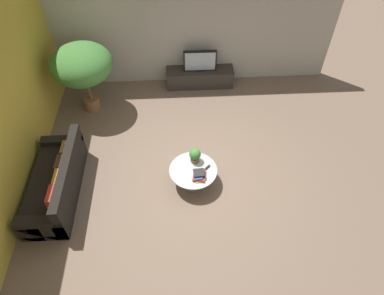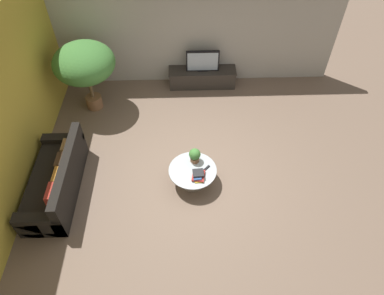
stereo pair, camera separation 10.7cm
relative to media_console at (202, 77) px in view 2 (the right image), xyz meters
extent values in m
plane|color=brown|center=(-0.36, -2.94, -0.24)|extent=(24.00, 24.00, 0.00)
cube|color=#A39E93|center=(-0.36, 0.32, 1.26)|extent=(7.40, 0.12, 3.00)
cube|color=gold|center=(-3.62, -2.74, 1.26)|extent=(0.12, 7.40, 3.00)
cube|color=#2D2823|center=(0.00, 0.00, -0.01)|extent=(1.70, 0.48, 0.46)
cube|color=#2D2823|center=(0.00, 0.00, 0.21)|extent=(1.74, 0.50, 0.02)
cube|color=black|center=(0.00, 0.00, 0.49)|extent=(0.83, 0.08, 0.55)
cube|color=#99A8B7|center=(0.00, -0.04, 0.49)|extent=(0.76, 0.00, 0.49)
cube|color=black|center=(0.00, 0.00, 0.23)|extent=(0.25, 0.13, 0.02)
cylinder|color=#756656|center=(-0.36, -3.23, -0.23)|extent=(0.51, 0.51, 0.02)
cylinder|color=#756656|center=(-0.36, -3.23, -0.05)|extent=(0.10, 0.10, 0.37)
cylinder|color=#A8B2B7|center=(-0.36, -3.23, 0.14)|extent=(0.94, 0.94, 0.02)
cube|color=black|center=(-3.03, -3.32, -0.03)|extent=(0.84, 2.10, 0.42)
cube|color=black|center=(-2.69, -3.32, 0.39)|extent=(0.16, 2.10, 0.42)
cube|color=black|center=(-3.03, -2.37, 0.03)|extent=(0.84, 0.20, 0.54)
cube|color=black|center=(-3.03, -4.28, 0.03)|extent=(0.84, 0.20, 0.54)
cube|color=olive|center=(-2.85, -2.76, 0.33)|extent=(0.14, 0.33, 0.30)
cube|color=#422D1E|center=(-2.85, -3.14, 0.33)|extent=(0.16, 0.34, 0.32)
cube|color=orange|center=(-2.85, -3.51, 0.34)|extent=(0.18, 0.35, 0.33)
cube|color=#B23328|center=(-2.85, -3.89, 0.34)|extent=(0.14, 0.37, 0.34)
cylinder|color=brown|center=(-2.69, -0.80, -0.08)|extent=(0.38, 0.38, 0.31)
cylinder|color=brown|center=(-2.69, -0.80, 0.33)|extent=(0.08, 0.08, 0.53)
ellipsoid|color=#3D7533|center=(-2.69, -0.80, 1.02)|extent=(1.38, 1.38, 0.85)
cylinder|color=brown|center=(-0.31, -3.00, 0.20)|extent=(0.18, 0.18, 0.10)
sphere|color=#3D7533|center=(-0.31, -3.00, 0.35)|extent=(0.23, 0.23, 0.23)
cube|color=gold|center=(-0.26, -3.41, 0.16)|extent=(0.19, 0.29, 0.03)
cube|color=#A32823|center=(-0.26, -3.40, 0.19)|extent=(0.28, 0.32, 0.03)
cube|color=#2D4C84|center=(-0.28, -3.40, 0.22)|extent=(0.16, 0.26, 0.03)
cube|color=#232326|center=(-0.26, -3.39, 0.25)|extent=(0.22, 0.20, 0.04)
cube|color=black|center=(-0.09, -3.20, 0.16)|extent=(0.14, 0.14, 0.02)
camera|label=1|loc=(-0.62, -7.40, 5.31)|focal=32.00mm
camera|label=2|loc=(-0.51, -7.41, 5.31)|focal=32.00mm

